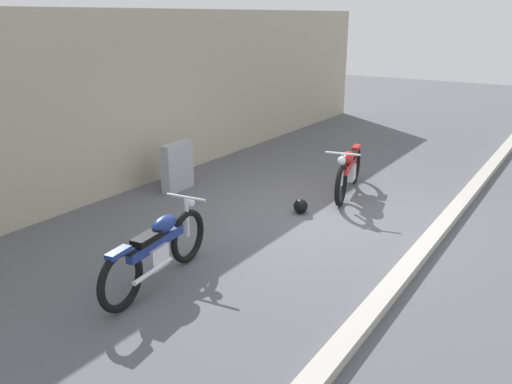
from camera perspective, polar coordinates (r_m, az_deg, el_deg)
ground_plane at (r=8.56m, az=5.90°, el=-2.65°), size 40.00×40.00×0.00m
building_wall at (r=10.25m, az=-12.24°, el=10.06°), size 18.00×0.30×3.25m
curb_strip at (r=7.90m, az=18.70°, el=-5.04°), size 18.00×0.24×0.12m
stone_marker at (r=9.77m, az=-8.68°, el=2.78°), size 0.72×0.23×0.90m
helmet at (r=8.63m, az=4.95°, el=-1.56°), size 0.24×0.24×0.24m
motorcycle_red at (r=9.58m, az=10.17°, el=2.41°), size 2.08×0.74×0.95m
motorcycle_blue at (r=6.40m, az=-10.77°, el=-6.25°), size 2.06×0.60×0.93m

